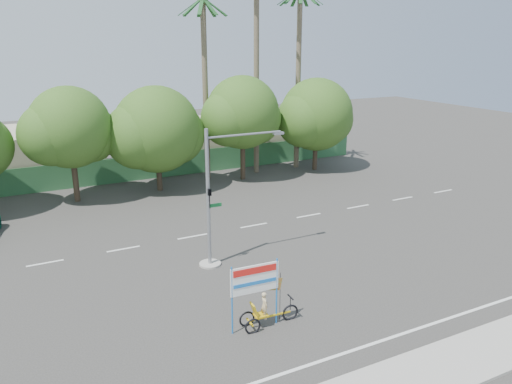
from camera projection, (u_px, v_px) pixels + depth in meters
name	position (u px, v px, depth m)	size (l,w,h in m)	color
ground	(293.00, 288.00, 23.07)	(120.00, 120.00, 0.00)	#33302D
sidewalk_near	(408.00, 382.00, 16.65)	(50.00, 2.40, 0.12)	gray
fence	(159.00, 166.00, 41.12)	(38.00, 0.08, 2.00)	#336B3D
building_left	(22.00, 155.00, 40.35)	(12.00, 8.00, 4.00)	#B7AE91
building_right	(226.00, 139.00, 48.17)	(14.00, 8.00, 3.60)	#B7AE91
tree_left	(69.00, 130.00, 33.90)	(6.66, 5.60, 8.07)	#473828
tree_center	(156.00, 132.00, 36.66)	(7.62, 6.40, 7.85)	#473828
tree_right	(242.00, 115.00, 39.45)	(6.90, 5.80, 8.36)	#473828
tree_far_right	(316.00, 117.00, 42.65)	(7.38, 6.20, 7.94)	#473828
palm_tall	(256.00, 46.00, 40.08)	(3.73, 3.79, 17.45)	#70604C
palm_mid	(299.00, 59.00, 42.12)	(3.73, 3.79, 15.45)	#70604C
palm_short	(205.00, 68.00, 38.61)	(3.73, 3.79, 14.45)	#70604C
traffic_signal	(214.00, 210.00, 24.66)	(4.72, 1.10, 7.00)	gray
trike_billboard	(261.00, 301.00, 19.61)	(2.94, 0.70, 2.89)	black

